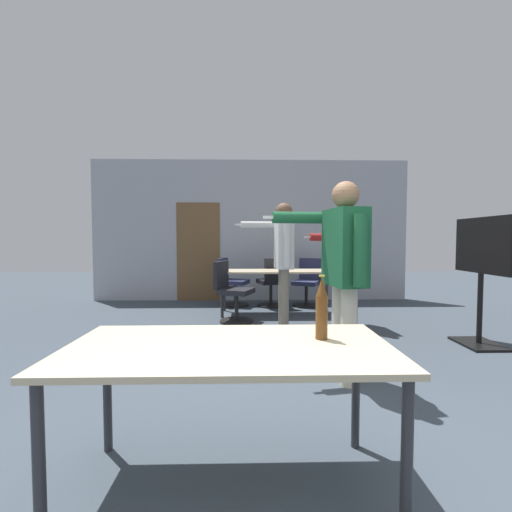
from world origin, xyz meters
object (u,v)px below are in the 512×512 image
(person_near_casual, at_px, (349,262))
(office_chair_near_pushed, at_px, (232,283))
(drink_cup, at_px, (284,267))
(person_left_plaid, at_px, (283,252))
(beer_bottle, at_px, (322,309))
(tv_screen, at_px, (481,269))
(office_chair_side_rolled, at_px, (307,284))
(person_center_tall, at_px, (343,262))
(office_chair_far_left, at_px, (232,293))
(office_chair_far_right, at_px, (272,284))

(person_near_casual, bearing_deg, office_chair_near_pushed, 41.64)
(drink_cup, bearing_deg, person_left_plaid, -97.03)
(beer_bottle, bearing_deg, person_near_casual, 70.99)
(beer_bottle, bearing_deg, tv_screen, 42.77)
(tv_screen, distance_m, office_chair_side_rolled, 3.09)
(office_chair_side_rolled, distance_m, drink_cup, 1.02)
(person_center_tall, distance_m, person_left_plaid, 1.84)
(office_chair_near_pushed, bearing_deg, person_near_casual, 65.92)
(office_chair_side_rolled, bearing_deg, office_chair_far_left, 69.36)
(office_chair_far_left, xyz_separation_m, drink_cup, (0.86, 0.52, 0.36))
(office_chair_near_pushed, relative_size, beer_bottle, 2.68)
(office_chair_near_pushed, bearing_deg, office_chair_far_left, 20.10)
(office_chair_far_left, height_order, drink_cup, office_chair_far_left)
(tv_screen, distance_m, office_chair_far_left, 3.34)
(office_chair_near_pushed, distance_m, drink_cup, 1.29)
(person_left_plaid, distance_m, office_chair_side_rolled, 2.00)
(person_near_casual, bearing_deg, person_center_tall, 154.61)
(person_left_plaid, bearing_deg, drink_cup, -11.69)
(beer_bottle, height_order, drink_cup, beer_bottle)
(person_left_plaid, height_order, office_chair_near_pushed, person_left_plaid)
(person_center_tall, bearing_deg, beer_bottle, 150.20)
(office_chair_far_left, xyz_separation_m, office_chair_side_rolled, (1.41, 1.30, -0.02))
(person_near_casual, distance_m, office_chair_side_rolled, 1.69)
(person_center_tall, bearing_deg, drink_cup, -4.54)
(person_near_casual, distance_m, office_chair_near_pushed, 2.48)
(office_chair_near_pushed, bearing_deg, office_chair_side_rolled, 105.91)
(person_near_casual, height_order, drink_cup, person_near_casual)
(person_center_tall, relative_size, office_chair_far_right, 1.92)
(tv_screen, distance_m, office_chair_near_pushed, 4.09)
(person_near_casual, bearing_deg, office_chair_far_left, 74.13)
(person_left_plaid, relative_size, office_chair_far_left, 1.91)
(beer_bottle, bearing_deg, office_chair_side_rolled, 80.95)
(office_chair_far_left, relative_size, office_chair_side_rolled, 1.03)
(office_chair_far_right, relative_size, office_chair_side_rolled, 1.03)
(tv_screen, xyz_separation_m, person_left_plaid, (-2.32, 0.80, 0.18))
(person_center_tall, xyz_separation_m, office_chair_near_pushed, (-1.17, 3.59, -0.66))
(person_center_tall, distance_m, office_chair_side_rolled, 3.64)
(person_near_casual, xyz_separation_m, office_chair_far_left, (-1.76, 0.27, -0.51))
(tv_screen, relative_size, office_chair_far_right, 1.66)
(tv_screen, xyz_separation_m, person_near_casual, (-1.30, 0.99, 0.02))
(tv_screen, height_order, office_chair_far_right, tv_screen)
(office_chair_side_rolled, bearing_deg, beer_bottle, 107.60)
(person_center_tall, relative_size, office_chair_near_pushed, 1.96)
(office_chair_side_rolled, height_order, beer_bottle, beer_bottle)
(office_chair_far_left, distance_m, drink_cup, 1.07)
(person_near_casual, bearing_deg, office_chair_far_right, 28.93)
(person_near_casual, bearing_deg, beer_bottle, 153.75)
(office_chair_far_right, bearing_deg, office_chair_far_left, -137.84)
(person_left_plaid, height_order, office_chair_far_right, person_left_plaid)
(drink_cup, bearing_deg, office_chair_far_left, -148.80)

